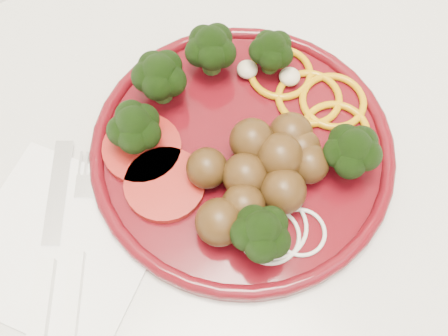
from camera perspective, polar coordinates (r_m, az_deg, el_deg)
plate at (r=0.55m, az=2.03°, el=2.52°), size 0.30×0.30×0.07m
napkin at (r=0.54m, az=-16.11°, el=-7.47°), size 0.23×0.23×0.00m
knife at (r=0.53m, az=-17.56°, el=-9.54°), size 0.13×0.17×0.01m
fork at (r=0.53m, az=-14.79°, el=-9.99°), size 0.12×0.16×0.01m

